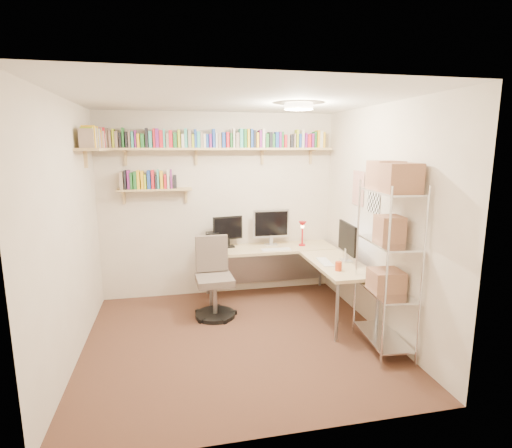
# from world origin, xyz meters

# --- Properties ---
(ground) EXTENTS (3.20, 3.20, 0.00)m
(ground) POSITION_xyz_m (0.00, 0.00, 0.00)
(ground) COLOR #43261D
(ground) RESTS_ON ground
(room_shell) EXTENTS (3.24, 3.04, 2.52)m
(room_shell) POSITION_xyz_m (0.00, 0.00, 1.55)
(room_shell) COLOR beige
(room_shell) RESTS_ON ground
(wall_shelves) EXTENTS (3.12, 1.09, 0.79)m
(wall_shelves) POSITION_xyz_m (-0.44, 1.30, 2.03)
(wall_shelves) COLOR tan
(wall_shelves) RESTS_ON ground
(corner_desk) EXTENTS (1.84, 1.79, 1.20)m
(corner_desk) POSITION_xyz_m (0.69, 0.98, 0.68)
(corner_desk) COLOR beige
(corner_desk) RESTS_ON ground
(office_chair) EXTENTS (0.51, 0.52, 0.98)m
(office_chair) POSITION_xyz_m (-0.18, 0.70, 0.41)
(office_chair) COLOR black
(office_chair) RESTS_ON ground
(wire_rack) EXTENTS (0.43, 0.77, 1.91)m
(wire_rack) POSITION_xyz_m (1.42, -0.50, 1.33)
(wire_rack) COLOR silver
(wire_rack) RESTS_ON ground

